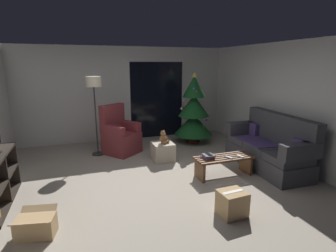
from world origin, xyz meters
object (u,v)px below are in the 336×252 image
object	(u,v)px
remote_white	(240,156)
teddy_bear_chestnut	(163,138)
christmas_tree	(194,112)
cell_phone	(209,154)
floor_lamp	(94,89)
cardboard_box_open_near_shelf	(36,226)
cardboard_box_taped_mid_floor	(232,203)
coffee_table	(224,163)
remote_silver	(229,157)
teddy_bear_honey_by_tree	(167,142)
ottoman	(163,152)
book_stack	(208,156)
couch	(269,148)
armchair	(120,136)

from	to	relation	value
remote_white	teddy_bear_chestnut	world-z (taller)	teddy_bear_chestnut
remote_white	christmas_tree	bearing A→B (deg)	71.58
cell_phone	christmas_tree	size ratio (longest dim) A/B	0.08
floor_lamp	cardboard_box_open_near_shelf	world-z (taller)	floor_lamp
floor_lamp	cardboard_box_taped_mid_floor	world-z (taller)	floor_lamp
christmas_tree	cardboard_box_open_near_shelf	world-z (taller)	christmas_tree
coffee_table	remote_white	bearing A→B (deg)	-19.61
remote_silver	teddy_bear_honey_by_tree	xyz separation A→B (m)	(-0.49, 2.09, -0.26)
cell_phone	ottoman	distance (m)	1.25
remote_silver	ottoman	world-z (taller)	remote_silver
remote_white	cardboard_box_taped_mid_floor	bearing A→B (deg)	-144.64
book_stack	cardboard_box_open_near_shelf	world-z (taller)	book_stack
christmas_tree	cardboard_box_open_near_shelf	xyz separation A→B (m)	(-3.43, -2.95, -0.69)
coffee_table	cardboard_box_taped_mid_floor	world-z (taller)	coffee_table
couch	floor_lamp	world-z (taller)	floor_lamp
book_stack	armchair	size ratio (longest dim) A/B	0.20
remote_white	cell_phone	xyz separation A→B (m)	(-0.58, 0.13, 0.06)
remote_white	remote_silver	world-z (taller)	same
book_stack	teddy_bear_honey_by_tree	bearing A→B (deg)	93.51
couch	christmas_tree	size ratio (longest dim) A/B	1.07
couch	ottoman	size ratio (longest dim) A/B	4.48
remote_silver	christmas_tree	xyz separation A→B (m)	(0.30, 2.22, 0.44)
cell_phone	teddy_bear_honey_by_tree	xyz separation A→B (m)	(-0.14, 1.98, -0.33)
teddy_bear_chestnut	ottoman	bearing A→B (deg)	126.13
cardboard_box_taped_mid_floor	cell_phone	bearing A→B (deg)	77.22
remote_white	armchair	world-z (taller)	armchair
remote_white	cardboard_box_taped_mid_floor	size ratio (longest dim) A/B	0.41
christmas_tree	floor_lamp	bearing A→B (deg)	-176.46
armchair	coffee_table	bearing A→B (deg)	-50.30
cell_phone	teddy_bear_honey_by_tree	world-z (taller)	cell_phone
couch	remote_silver	world-z (taller)	couch
christmas_tree	ottoman	world-z (taller)	christmas_tree
cell_phone	teddy_bear_chestnut	distance (m)	1.21
cell_phone	armchair	distance (m)	2.33
coffee_table	christmas_tree	world-z (taller)	christmas_tree
remote_white	armchair	bearing A→B (deg)	116.22
cell_phone	remote_white	bearing A→B (deg)	-15.06
teddy_bear_honey_by_tree	floor_lamp	bearing A→B (deg)	-179.19
armchair	christmas_tree	bearing A→B (deg)	5.60
remote_silver	ottoman	distance (m)	1.51
remote_white	teddy_bear_honey_by_tree	xyz separation A→B (m)	(-0.72, 2.11, -0.26)
couch	cardboard_box_taped_mid_floor	bearing A→B (deg)	-142.49
coffee_table	couch	bearing A→B (deg)	4.17
ottoman	cardboard_box_open_near_shelf	bearing A→B (deg)	-139.22
remote_silver	cardboard_box_open_near_shelf	bearing A→B (deg)	-10.74
remote_silver	cell_phone	xyz separation A→B (m)	(-0.35, 0.11, 0.06)
ottoman	teddy_bear_chestnut	xyz separation A→B (m)	(0.01, -0.01, 0.32)
ottoman	teddy_bear_honey_by_tree	bearing A→B (deg)	66.34
book_stack	ottoman	size ratio (longest dim) A/B	0.52
christmas_tree	coffee_table	bearing A→B (deg)	-99.32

